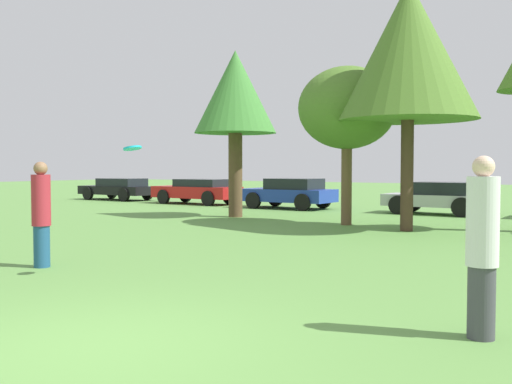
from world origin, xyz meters
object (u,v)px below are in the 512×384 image
Objects in this scene: tree_2 at (408,51)px; parked_car_blue at (290,192)px; frisbee at (132,148)px; tree_0 at (235,94)px; parked_car_silver at (438,197)px; parked_car_black at (119,188)px; person_thrower at (41,213)px; tree_1 at (347,109)px; parked_car_red at (197,190)px; person_catcher at (482,246)px.

parked_car_blue is (-7.05, 6.03, -4.33)m from tree_2.
tree_0 is (-5.16, 10.52, 2.32)m from frisbee.
tree_0 reaches higher than parked_car_silver.
frisbee is 0.06× the size of parked_car_black.
tree_1 is (1.61, 10.02, 2.64)m from person_thrower.
tree_2 is 14.56m from parked_car_red.
frisbee is at bearing -99.26° from tree_2.
parked_car_black is 11.15m from parked_car_blue.
tree_0 is at bearing 169.51° from tree_2.
person_thrower is 7.58m from person_catcher.
parked_car_blue is at bearing 139.48° from tree_2.
frisbee is at bearing 3.22° from person_thrower.
tree_2 is at bearing 70.80° from person_thrower.
frisbee is 0.06× the size of tree_1.
tree_2 is 10.24m from parked_car_blue.
person_thrower is at bearing 0.00° from person_catcher.
parked_car_red is (5.81, -0.46, 0.02)m from parked_car_black.
person_catcher reaches higher than parked_car_silver.
person_catcher is 27.47m from parked_car_black.
tree_2 reaches higher than tree_0.
parked_car_blue is (-3.31, 15.33, -0.27)m from person_thrower.
tree_0 is 1.22× the size of tree_1.
parked_car_black is at bearing 154.27° from tree_0.
tree_2 is 1.74× the size of parked_car_blue.
frisbee is 19.06m from parked_car_red.
tree_0 reaches higher than parked_car_black.
person_thrower is 21.62m from parked_car_black.
parked_car_black is at bearing 159.55° from tree_2.
parked_car_blue is at bearing 177.94° from parked_car_black.
person_catcher is 0.42× the size of parked_car_red.
person_catcher is 0.48× the size of parked_car_blue.
parked_car_black is at bearing -2.06° from parked_car_blue.
tree_2 is (6.67, -1.24, 0.61)m from tree_0.
parked_car_blue is 6.30m from parked_car_silver.
parked_car_silver is at bearing 81.90° from person_thrower.
tree_1 is 1.27× the size of parked_car_silver.
parked_car_silver is at bearing 87.23° from frisbee.
tree_2 is 7.72m from parked_car_silver.
tree_1 is 12.03m from parked_car_red.
parked_car_blue reaches higher than parked_car_silver.
tree_1 reaches higher than frisbee.
parked_car_red is at bearing 152.93° from tree_2.
tree_2 reaches higher than person_catcher.
person_thrower is at bearing 120.70° from parked_car_red.
person_catcher is at bearing 137.18° from parked_car_red.
tree_0 is 13.32m from parked_car_black.
parked_car_blue is 1.04× the size of parked_car_silver.
frisbee is 16.34m from parked_car_blue.
tree_0 is at bearing 96.32° from parked_car_blue.
person_thrower is 0.99× the size of person_catcher.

